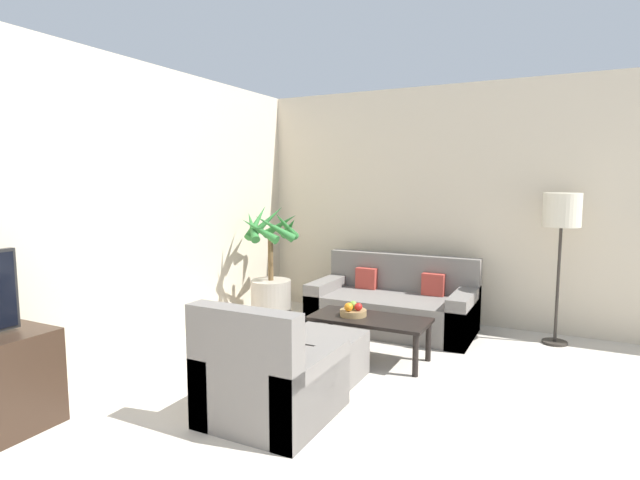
{
  "coord_description": "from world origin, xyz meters",
  "views": [
    {
      "loc": [
        0.44,
        0.34,
        1.62
      ],
      "look_at": [
        -1.94,
        5.05,
        1.0
      ],
      "focal_mm": 28.0,
      "sensor_mm": 36.0,
      "label": 1
    }
  ],
  "objects": [
    {
      "name": "armchair",
      "position": [
        -1.34,
        3.1,
        0.26
      ],
      "size": [
        0.79,
        0.84,
        0.84
      ],
      "color": "slate",
      "rests_on": "ground_plane"
    },
    {
      "name": "wall_left",
      "position": [
        -3.12,
        3.04,
        1.35
      ],
      "size": [
        0.06,
        7.69,
        2.7
      ],
      "color": "beige",
      "rests_on": "ground_plane"
    },
    {
      "name": "coffee_table",
      "position": [
        -1.15,
        4.48,
        0.34
      ],
      "size": [
        1.07,
        0.5,
        0.39
      ],
      "color": "black",
      "rests_on": "ground_plane"
    },
    {
      "name": "sofa_loveseat",
      "position": [
        -1.26,
        5.5,
        0.26
      ],
      "size": [
        1.74,
        0.88,
        0.79
      ],
      "color": "slate",
      "rests_on": "ground_plane"
    },
    {
      "name": "wall_back",
      "position": [
        0.0,
        6.12,
        1.35
      ],
      "size": [
        7.77,
        0.06,
        2.7
      ],
      "color": "beige",
      "rests_on": "ground_plane"
    },
    {
      "name": "floor_lamp",
      "position": [
        0.36,
        5.74,
        1.28
      ],
      "size": [
        0.35,
        0.35,
        1.51
      ],
      "color": "#2D2823",
      "rests_on": "ground_plane"
    },
    {
      "name": "ottoman",
      "position": [
        -1.32,
        3.9,
        0.19
      ],
      "size": [
        0.6,
        0.56,
        0.37
      ],
      "color": "slate",
      "rests_on": "ground_plane"
    },
    {
      "name": "apple_red",
      "position": [
        -1.25,
        4.46,
        0.49
      ],
      "size": [
        0.07,
        0.07,
        0.07
      ],
      "color": "red",
      "rests_on": "fruit_bowl"
    },
    {
      "name": "fruit_bowl",
      "position": [
        -1.3,
        4.47,
        0.42
      ],
      "size": [
        0.24,
        0.24,
        0.06
      ],
      "color": "#997A4C",
      "rests_on": "coffee_table"
    },
    {
      "name": "potted_palm",
      "position": [
        -2.62,
        5.13,
        0.49
      ],
      "size": [
        0.72,
        0.72,
        1.37
      ],
      "color": "#ADA393",
      "rests_on": "ground_plane"
    },
    {
      "name": "orange_fruit",
      "position": [
        -1.32,
        4.4,
        0.49
      ],
      "size": [
        0.08,
        0.08,
        0.08
      ],
      "color": "orange",
      "rests_on": "fruit_bowl"
    },
    {
      "name": "apple_green",
      "position": [
        -1.32,
        4.5,
        0.49
      ],
      "size": [
        0.07,
        0.07,
        0.07
      ],
      "color": "olive",
      "rests_on": "fruit_bowl"
    }
  ]
}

